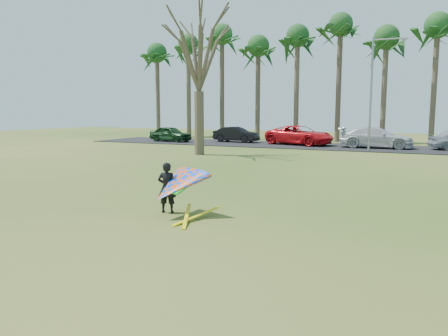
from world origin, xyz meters
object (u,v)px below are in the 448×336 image
at_px(streetlight, 374,89).
at_px(bare_tree_left, 199,49).
at_px(car_1, 236,134).
at_px(car_2, 300,135).
at_px(car_3, 376,138).
at_px(kite_flyer, 175,186).
at_px(car_0, 170,134).

bearing_deg(streetlight, bare_tree_left, -145.43).
bearing_deg(car_1, bare_tree_left, -164.96).
bearing_deg(bare_tree_left, car_2, 69.20).
relative_size(bare_tree_left, car_3, 1.76).
distance_m(car_1, car_3, 12.34).
distance_m(bare_tree_left, car_1, 12.72).
bearing_deg(car_1, car_3, -90.92).
xyz_separation_m(car_1, car_3, (12.29, -1.06, 0.11)).
bearing_deg(kite_flyer, car_3, 84.18).
height_order(car_2, kite_flyer, kite_flyer).
bearing_deg(car_2, car_0, 113.15).
xyz_separation_m(car_1, car_2, (6.08, -0.51, 0.11)).
bearing_deg(car_3, car_1, 84.42).
relative_size(bare_tree_left, kite_flyer, 4.06).
bearing_deg(car_3, kite_flyer, 173.55).
relative_size(car_2, car_3, 1.05).
xyz_separation_m(streetlight, kite_flyer, (-2.56, -22.35, -3.63)).
height_order(bare_tree_left, kite_flyer, bare_tree_left).
relative_size(bare_tree_left, car_2, 1.67).
height_order(car_1, car_2, car_2).
bearing_deg(car_0, car_1, -65.20).
distance_m(car_0, car_2, 12.06).
bearing_deg(streetlight, kite_flyer, -96.53).
distance_m(car_2, car_3, 6.24).
bearing_deg(bare_tree_left, car_0, 131.48).
height_order(streetlight, kite_flyer, streetlight).
xyz_separation_m(car_0, car_1, (5.90, 1.84, -0.01)).
bearing_deg(car_2, kite_flyer, -155.16).
height_order(car_1, car_3, car_3).
bearing_deg(kite_flyer, car_0, 122.60).
bearing_deg(car_0, streetlight, -89.07).
distance_m(bare_tree_left, kite_flyer, 18.18).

